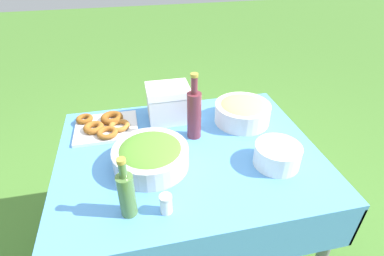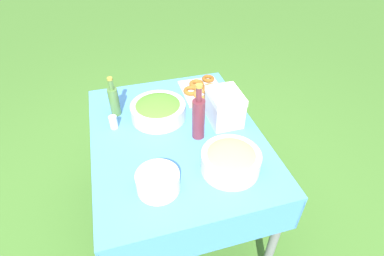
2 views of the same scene
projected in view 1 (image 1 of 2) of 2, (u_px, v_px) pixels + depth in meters
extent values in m
plane|color=#477A2D|center=(189.00, 250.00, 1.83)|extent=(14.00, 14.00, 0.00)
cube|color=#4C8CD1|center=(189.00, 153.00, 1.40)|extent=(1.20, 0.94, 0.02)
cube|color=#4C8CD1|center=(173.00, 123.00, 1.85)|extent=(1.20, 0.01, 0.22)
cube|color=#4C8CD1|center=(299.00, 156.00, 1.58)|extent=(0.01, 0.94, 0.22)
cube|color=#4C8CD1|center=(62.00, 191.00, 1.37)|extent=(0.01, 0.94, 0.22)
cylinder|color=slate|center=(254.00, 150.00, 2.05)|extent=(0.05, 0.05, 0.75)
cylinder|color=slate|center=(91.00, 173.00, 1.86)|extent=(0.05, 0.05, 0.75)
cylinder|color=silver|center=(151.00, 157.00, 1.29)|extent=(0.33, 0.33, 0.09)
ellipsoid|color=#51892D|center=(150.00, 151.00, 1.27)|extent=(0.29, 0.29, 0.07)
cylinder|color=silver|center=(242.00, 113.00, 1.59)|extent=(0.29, 0.29, 0.10)
ellipsoid|color=tan|center=(243.00, 107.00, 1.57)|extent=(0.26, 0.26, 0.07)
cube|color=silver|center=(107.00, 128.00, 1.55)|extent=(0.31, 0.27, 0.02)
torus|color=#93561E|center=(94.00, 128.00, 1.51)|extent=(0.13, 0.13, 0.03)
torus|color=brown|center=(112.00, 118.00, 1.58)|extent=(0.15, 0.15, 0.03)
torus|color=#A36628|center=(119.00, 126.00, 1.53)|extent=(0.15, 0.15, 0.03)
torus|color=brown|center=(85.00, 119.00, 1.58)|extent=(0.09, 0.09, 0.03)
torus|color=#93561E|center=(107.00, 133.00, 1.47)|extent=(0.13, 0.13, 0.03)
cylinder|color=white|center=(276.00, 162.00, 1.32)|extent=(0.20, 0.20, 0.01)
cylinder|color=white|center=(276.00, 160.00, 1.31)|extent=(0.20, 0.20, 0.01)
cylinder|color=white|center=(277.00, 158.00, 1.31)|extent=(0.20, 0.20, 0.01)
cylinder|color=white|center=(277.00, 156.00, 1.30)|extent=(0.20, 0.20, 0.01)
cylinder|color=white|center=(277.00, 154.00, 1.29)|extent=(0.20, 0.20, 0.01)
cylinder|color=white|center=(278.00, 152.00, 1.29)|extent=(0.20, 0.20, 0.01)
cylinder|color=white|center=(278.00, 150.00, 1.28)|extent=(0.20, 0.20, 0.01)
cylinder|color=white|center=(279.00, 147.00, 1.27)|extent=(0.20, 0.20, 0.01)
cylinder|color=#4C7238|center=(127.00, 195.00, 1.05)|extent=(0.06, 0.06, 0.18)
cylinder|color=#4C7238|center=(123.00, 170.00, 0.98)|extent=(0.03, 0.03, 0.06)
cylinder|color=#A58C33|center=(121.00, 161.00, 0.96)|extent=(0.03, 0.03, 0.02)
cylinder|color=maroon|center=(194.00, 116.00, 1.43)|extent=(0.07, 0.07, 0.24)
cylinder|color=maroon|center=(194.00, 85.00, 1.35)|extent=(0.03, 0.03, 0.08)
cylinder|color=#A58C33|center=(194.00, 75.00, 1.32)|extent=(0.04, 0.04, 0.02)
cube|color=silver|center=(169.00, 106.00, 1.59)|extent=(0.22, 0.17, 0.15)
cube|color=white|center=(168.00, 90.00, 1.54)|extent=(0.22, 0.18, 0.04)
cylinder|color=white|center=(166.00, 205.00, 1.08)|extent=(0.04, 0.04, 0.07)
cylinder|color=silver|center=(166.00, 197.00, 1.06)|extent=(0.05, 0.05, 0.01)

